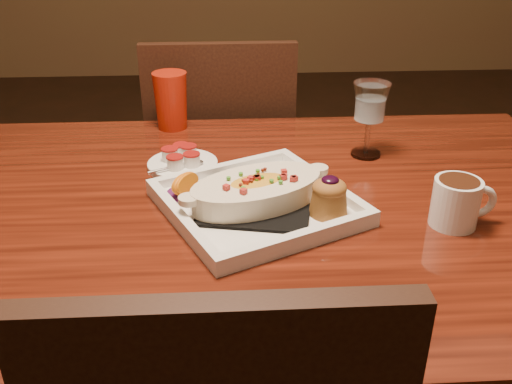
{
  "coord_description": "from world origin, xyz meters",
  "views": [
    {
      "loc": [
        0.01,
        -0.92,
        1.26
      ],
      "look_at": [
        0.07,
        0.01,
        0.77
      ],
      "focal_mm": 40.0,
      "sensor_mm": 36.0,
      "label": 1
    }
  ],
  "objects": [
    {
      "name": "plate",
      "position": [
        0.07,
        -0.03,
        0.78
      ],
      "size": [
        0.41,
        0.41,
        0.08
      ],
      "rotation": [
        0.0,
        0.0,
        0.45
      ],
      "color": "white",
      "rests_on": "table"
    },
    {
      "name": "coffee_mug",
      "position": [
        0.4,
        -0.09,
        0.8
      ],
      "size": [
        0.11,
        0.08,
        0.09
      ],
      "rotation": [
        0.0,
        0.0,
        0.05
      ],
      "color": "white",
      "rests_on": "table"
    },
    {
      "name": "red_tumbler",
      "position": [
        -0.12,
        0.4,
        0.82
      ],
      "size": [
        0.08,
        0.08,
        0.14
      ],
      "primitive_type": "cone",
      "color": "red",
      "rests_on": "table"
    },
    {
      "name": "saucer",
      "position": [
        -0.08,
        0.17,
        0.76
      ],
      "size": [
        0.15,
        0.15,
        0.1
      ],
      "color": "white",
      "rests_on": "table"
    },
    {
      "name": "creamer_loose",
      "position": [
        -0.08,
        0.23,
        0.76
      ],
      "size": [
        0.04,
        0.04,
        0.03
      ],
      "color": "white",
      "rests_on": "table"
    },
    {
      "name": "goblet",
      "position": [
        0.32,
        0.21,
        0.86
      ],
      "size": [
        0.08,
        0.08,
        0.16
      ],
      "color": "silver",
      "rests_on": "table"
    },
    {
      "name": "chair_far",
      "position": [
        -0.0,
        0.63,
        0.51
      ],
      "size": [
        0.42,
        0.42,
        0.93
      ],
      "rotation": [
        0.0,
        0.0,
        3.14
      ],
      "color": "black",
      "rests_on": "floor"
    },
    {
      "name": "table",
      "position": [
        0.0,
        0.0,
        0.65
      ],
      "size": [
        1.5,
        0.9,
        0.75
      ],
      "color": "maroon",
      "rests_on": "floor"
    }
  ]
}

